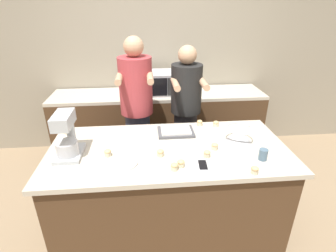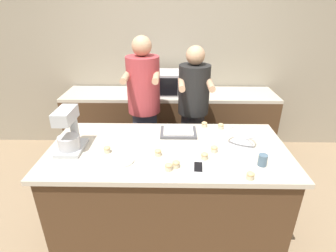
{
  "view_description": "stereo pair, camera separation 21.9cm",
  "coord_description": "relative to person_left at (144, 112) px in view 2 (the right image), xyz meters",
  "views": [
    {
      "loc": [
        -0.18,
        -1.93,
        2.0
      ],
      "look_at": [
        0.0,
        0.05,
        1.06
      ],
      "focal_mm": 28.0,
      "sensor_mm": 36.0,
      "label": 1
    },
    {
      "loc": [
        0.03,
        -1.94,
        2.0
      ],
      "look_at": [
        0.0,
        0.05,
        1.06
      ],
      "focal_mm": 28.0,
      "sensor_mm": 36.0,
      "label": 2
    }
  ],
  "objects": [
    {
      "name": "cupcake_2",
      "position": [
        -0.66,
        -0.41,
        0.02
      ],
      "size": [
        0.06,
        0.06,
        0.06
      ],
      "color": "beige",
      "rests_on": "island_counter"
    },
    {
      "name": "person_right",
      "position": [
        0.54,
        -0.0,
        -0.05
      ],
      "size": [
        0.35,
        0.51,
        1.61
      ],
      "color": "#232328",
      "rests_on": "ground_plane"
    },
    {
      "name": "cupcake_1",
      "position": [
        0.29,
        -1.09,
        0.02
      ],
      "size": [
        0.06,
        0.06,
        0.06
      ],
      "color": "beige",
      "rests_on": "island_counter"
    },
    {
      "name": "cupcake_6",
      "position": [
        0.2,
        -0.89,
        0.02
      ],
      "size": [
        0.06,
        0.06,
        0.06
      ],
      "color": "beige",
      "rests_on": "island_counter"
    },
    {
      "name": "cupcake_3",
      "position": [
        0.57,
        -0.94,
        0.02
      ],
      "size": [
        0.06,
        0.06,
        0.06
      ],
      "color": "beige",
      "rests_on": "island_counter"
    },
    {
      "name": "back_wall",
      "position": [
        0.28,
        1.0,
        0.45
      ],
      "size": [
        10.0,
        0.06,
        2.7
      ],
      "color": "gray",
      "rests_on": "ground_plane"
    },
    {
      "name": "ground_plane",
      "position": [
        0.28,
        -0.76,
        -0.9
      ],
      "size": [
        16.0,
        16.0,
        0.0
      ],
      "primitive_type": "plane",
      "color": "#937A5B"
    },
    {
      "name": "cupcake_5",
      "position": [
        0.86,
        -1.19,
        0.02
      ],
      "size": [
        0.06,
        0.06,
        0.06
      ],
      "color": "beige",
      "rests_on": "island_counter"
    },
    {
      "name": "mixing_bowl",
      "position": [
        0.9,
        -0.72,
        0.06
      ],
      "size": [
        0.24,
        0.24,
        0.13
      ],
      "color": "#BCBCC1",
      "rests_on": "island_counter"
    },
    {
      "name": "microwave_oven",
      "position": [
        0.24,
        0.65,
        0.15
      ],
      "size": [
        0.53,
        0.41,
        0.28
      ],
      "color": "#B7B7BC",
      "rests_on": "back_counter"
    },
    {
      "name": "cupcake_8",
      "position": [
        0.34,
        -1.05,
        0.02
      ],
      "size": [
        0.06,
        0.06,
        0.06
      ],
      "color": "beige",
      "rests_on": "island_counter"
    },
    {
      "name": "cell_phone",
      "position": [
        0.51,
        -1.06,
        -0.01
      ],
      "size": [
        0.08,
        0.15,
        0.01
      ],
      "color": "silver",
      "rests_on": "island_counter"
    },
    {
      "name": "stand_mixer",
      "position": [
        -0.53,
        -0.81,
        0.15
      ],
      "size": [
        0.2,
        0.3,
        0.37
      ],
      "color": "#B2B7BC",
      "rests_on": "island_counter"
    },
    {
      "name": "cupcake_7",
      "position": [
        0.63,
        -0.35,
        0.02
      ],
      "size": [
        0.06,
        0.06,
        0.06
      ],
      "color": "beige",
      "rests_on": "island_counter"
    },
    {
      "name": "island_counter",
      "position": [
        0.28,
        -0.76,
        -0.45
      ],
      "size": [
        2.02,
        0.97,
        0.88
      ],
      "color": "#4C331E",
      "rests_on": "ground_plane"
    },
    {
      "name": "cupcake_4",
      "position": [
        -0.22,
        -0.85,
        0.02
      ],
      "size": [
        0.06,
        0.06,
        0.06
      ],
      "color": "beige",
      "rests_on": "island_counter"
    },
    {
      "name": "baking_tray",
      "position": [
        0.37,
        -0.5,
        0.0
      ],
      "size": [
        0.33,
        0.24,
        0.04
      ],
      "color": "#4C4C51",
      "rests_on": "island_counter"
    },
    {
      "name": "person_left",
      "position": [
        0.0,
        0.0,
        0.0
      ],
      "size": [
        0.36,
        0.52,
        1.71
      ],
      "color": "#33384C",
      "rests_on": "ground_plane"
    },
    {
      "name": "back_counter",
      "position": [
        0.28,
        0.65,
        -0.44
      ],
      "size": [
        2.8,
        0.6,
        0.91
      ],
      "color": "#4C331E",
      "rests_on": "ground_plane"
    },
    {
      "name": "drinking_glass",
      "position": [
        0.99,
        -1.01,
        0.03
      ],
      "size": [
        0.07,
        0.07,
        0.09
      ],
      "color": "slate",
      "rests_on": "island_counter"
    },
    {
      "name": "cupcake_9",
      "position": [
        0.66,
        -0.83,
        0.02
      ],
      "size": [
        0.06,
        0.06,
        0.06
      ],
      "color": "beige",
      "rests_on": "island_counter"
    },
    {
      "name": "small_plate",
      "position": [
        -0.08,
        -0.99,
        -0.01
      ],
      "size": [
        0.19,
        0.19,
        0.02
      ],
      "color": "white",
      "rests_on": "island_counter"
    },
    {
      "name": "cupcake_0",
      "position": [
        0.78,
        -0.38,
        0.02
      ],
      "size": [
        0.06,
        0.06,
        0.06
      ],
      "color": "beige",
      "rests_on": "island_counter"
    }
  ]
}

